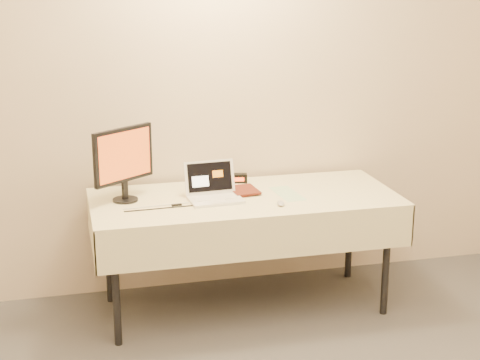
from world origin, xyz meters
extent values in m
cube|color=beige|center=(0.00, 2.50, 1.35)|extent=(4.00, 0.10, 2.70)
cylinder|color=black|center=(-0.82, 1.75, 0.34)|extent=(0.04, 0.04, 0.69)
cylinder|color=black|center=(0.82, 1.75, 0.34)|extent=(0.04, 0.04, 0.69)
cylinder|color=black|center=(-0.82, 2.34, 0.34)|extent=(0.04, 0.04, 0.69)
cylinder|color=black|center=(0.82, 2.34, 0.34)|extent=(0.04, 0.04, 0.69)
cube|color=gray|center=(0.00, 2.04, 0.71)|extent=(1.80, 0.75, 0.04)
cube|color=beige|center=(0.00, 2.04, 0.73)|extent=(1.86, 0.81, 0.01)
cube|color=beige|center=(0.00, 1.64, 0.60)|extent=(1.86, 0.01, 0.25)
cube|color=beige|center=(0.00, 2.45, 0.60)|extent=(1.86, 0.01, 0.25)
cube|color=beige|center=(-0.93, 2.04, 0.60)|extent=(0.01, 0.81, 0.25)
cube|color=beige|center=(0.93, 2.04, 0.60)|extent=(0.01, 0.81, 0.25)
cube|color=white|center=(-0.19, 1.99, 0.75)|extent=(0.32, 0.23, 0.02)
cube|color=white|center=(-0.20, 2.13, 0.85)|extent=(0.31, 0.09, 0.20)
cube|color=black|center=(-0.20, 2.13, 0.85)|extent=(0.28, 0.07, 0.17)
cylinder|color=black|center=(-0.71, 2.13, 0.74)|extent=(0.21, 0.21, 0.01)
cube|color=black|center=(-0.71, 2.13, 0.80)|extent=(0.04, 0.04, 0.11)
cube|color=black|center=(-0.71, 2.13, 1.02)|extent=(0.37, 0.27, 0.32)
cube|color=#E15B1A|center=(-0.71, 2.13, 1.02)|extent=(0.32, 0.23, 0.28)
imported|color=maroon|center=(-0.06, 2.12, 0.85)|extent=(0.16, 0.03, 0.22)
cube|color=black|center=(0.02, 2.35, 0.77)|extent=(0.15, 0.08, 0.06)
cube|color=#FF3E0C|center=(0.02, 2.32, 0.77)|extent=(0.10, 0.02, 0.03)
ellipsoid|color=#B3B3B5|center=(0.16, 1.83, 0.75)|extent=(0.06, 0.10, 0.02)
cube|color=#BBE5B6|center=(0.27, 2.03, 0.74)|extent=(0.15, 0.33, 0.00)
cube|color=black|center=(-0.43, 1.96, 0.74)|extent=(0.06, 0.02, 0.01)
camera|label=1|loc=(-1.06, -2.09, 2.07)|focal=55.00mm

